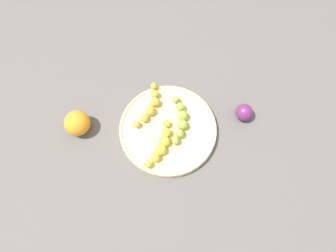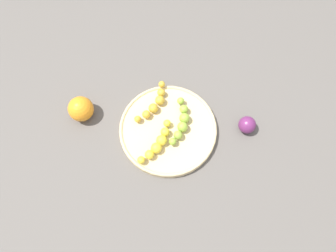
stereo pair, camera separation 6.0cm
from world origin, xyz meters
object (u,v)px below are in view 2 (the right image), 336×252
banana_spotted (154,104)px  banana_green (181,122)px  fruit_bowl (168,129)px  banana_yellow (158,143)px  plum_purple (247,125)px  orange_fruit (81,109)px

banana_spotted → banana_green: bearing=-6.2°
fruit_bowl → banana_yellow: (-0.04, -0.04, 0.02)m
banana_spotted → fruit_bowl: bearing=-30.3°
fruit_bowl → banana_green: (0.04, 0.00, 0.02)m
plum_purple → banana_spotted: bearing=150.4°
banana_green → plum_purple: plum_purple is taller
fruit_bowl → orange_fruit: bearing=151.9°
banana_spotted → orange_fruit: bearing=-143.9°
banana_yellow → banana_spotted: bearing=128.0°
fruit_bowl → orange_fruit: (-0.23, 0.13, 0.03)m
banana_spotted → plum_purple: (0.25, -0.14, -0.01)m
orange_fruit → plum_purple: 0.50m
fruit_bowl → banana_yellow: banana_yellow is taller
fruit_bowl → orange_fruit: size_ratio=3.83×
fruit_bowl → banana_yellow: 0.06m
banana_yellow → plum_purple: 0.27m
fruit_bowl → banana_spotted: size_ratio=2.41×
fruit_bowl → plum_purple: plum_purple is taller
fruit_bowl → banana_spotted: banana_spotted is taller
fruit_bowl → banana_yellow: size_ratio=2.40×
banana_green → plum_purple: size_ratio=2.70×
banana_yellow → orange_fruit: orange_fruit is taller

